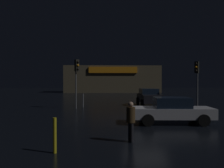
{
  "coord_description": "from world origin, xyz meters",
  "views": [
    {
      "loc": [
        -2.78,
        -14.16,
        2.39
      ],
      "look_at": [
        -1.73,
        5.84,
        2.08
      ],
      "focal_mm": 38.4,
      "sensor_mm": 36.0,
      "label": 1
    }
  ],
  "objects_px": {
    "car_far": "(149,97)",
    "car_near": "(172,110)",
    "traffic_signal_main": "(197,74)",
    "store_building": "(112,79)",
    "traffic_signal_opposite": "(77,71)",
    "pedestrian": "(131,119)"
  },
  "relations": [
    {
      "from": "car_far",
      "to": "car_near",
      "type": "bearing_deg",
      "value": -93.83
    },
    {
      "from": "car_near",
      "to": "car_far",
      "type": "distance_m",
      "value": 9.09
    },
    {
      "from": "traffic_signal_main",
      "to": "car_near",
      "type": "distance_m",
      "value": 8.49
    },
    {
      "from": "store_building",
      "to": "traffic_signal_opposite",
      "type": "bearing_deg",
      "value": -99.08
    },
    {
      "from": "traffic_signal_opposite",
      "to": "pedestrian",
      "type": "xyz_separation_m",
      "value": [
        3.11,
        -11.04,
        -2.26
      ]
    },
    {
      "from": "car_near",
      "to": "traffic_signal_main",
      "type": "bearing_deg",
      "value": 58.46
    },
    {
      "from": "pedestrian",
      "to": "car_far",
      "type": "bearing_deg",
      "value": 75.2
    },
    {
      "from": "store_building",
      "to": "traffic_signal_opposite",
      "type": "height_order",
      "value": "store_building"
    },
    {
      "from": "traffic_signal_opposite",
      "to": "pedestrian",
      "type": "relative_size",
      "value": 2.65
    },
    {
      "from": "traffic_signal_main",
      "to": "pedestrian",
      "type": "distance_m",
      "value": 13.1
    },
    {
      "from": "store_building",
      "to": "car_near",
      "type": "height_order",
      "value": "store_building"
    },
    {
      "from": "store_building",
      "to": "car_near",
      "type": "xyz_separation_m",
      "value": [
        1.46,
        -35.05,
        -1.88
      ]
    },
    {
      "from": "traffic_signal_opposite",
      "to": "car_near",
      "type": "distance_m",
      "value": 9.63
    },
    {
      "from": "traffic_signal_main",
      "to": "car_near",
      "type": "xyz_separation_m",
      "value": [
        -4.29,
        -6.99,
        -2.22
      ]
    },
    {
      "from": "car_near",
      "to": "pedestrian",
      "type": "relative_size",
      "value": 2.87
    },
    {
      "from": "store_building",
      "to": "car_near",
      "type": "distance_m",
      "value": 35.13
    },
    {
      "from": "store_building",
      "to": "traffic_signal_main",
      "type": "height_order",
      "value": "store_building"
    },
    {
      "from": "traffic_signal_opposite",
      "to": "car_near",
      "type": "height_order",
      "value": "traffic_signal_opposite"
    },
    {
      "from": "traffic_signal_opposite",
      "to": "car_far",
      "type": "relative_size",
      "value": 1.06
    },
    {
      "from": "traffic_signal_opposite",
      "to": "car_near",
      "type": "xyz_separation_m",
      "value": [
        5.91,
        -7.2,
        -2.43
      ]
    },
    {
      "from": "car_near",
      "to": "pedestrian",
      "type": "distance_m",
      "value": 4.76
    },
    {
      "from": "traffic_signal_opposite",
      "to": "car_far",
      "type": "xyz_separation_m",
      "value": [
        6.52,
        1.87,
        -2.31
      ]
    }
  ]
}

